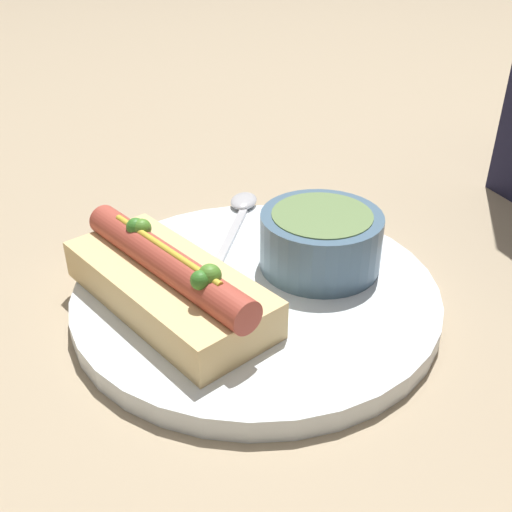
% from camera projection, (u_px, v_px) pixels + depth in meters
% --- Properties ---
extents(ground_plane, '(4.00, 4.00, 0.00)m').
position_uv_depth(ground_plane, '(256.00, 304.00, 0.48)').
color(ground_plane, tan).
extents(dinner_plate, '(0.29, 0.29, 0.02)m').
position_uv_depth(dinner_plate, '(256.00, 295.00, 0.47)').
color(dinner_plate, white).
rests_on(dinner_plate, ground_plane).
extents(hot_dog, '(0.19, 0.13, 0.06)m').
position_uv_depth(hot_dog, '(168.00, 282.00, 0.44)').
color(hot_dog, '#E5C17F').
rests_on(hot_dog, dinner_plate).
extents(soup_bowl, '(0.10, 0.10, 0.05)m').
position_uv_depth(soup_bowl, '(321.00, 238.00, 0.48)').
color(soup_bowl, slate).
rests_on(soup_bowl, dinner_plate).
extents(spoon, '(0.15, 0.10, 0.01)m').
position_uv_depth(spoon, '(238.00, 213.00, 0.57)').
color(spoon, '#B7B7BC').
rests_on(spoon, dinner_plate).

